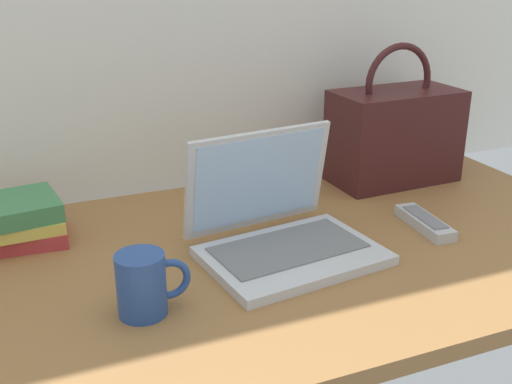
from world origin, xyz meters
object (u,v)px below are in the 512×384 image
remote_control_far (425,222)px  handbag (394,134)px  book_stack (18,221)px  laptop (280,228)px  coffee_mug (144,284)px

remote_control_far → handbag: handbag is taller
remote_control_far → book_stack: size_ratio=0.88×
book_stack → handbag: bearing=1.4°
remote_control_far → book_stack: book_stack is taller
laptop → book_stack: laptop is taller
coffee_mug → remote_control_far: (0.60, 0.10, -0.04)m
handbag → laptop: bearing=-149.0°
remote_control_far → handbag: bearing=69.5°
laptop → handbag: size_ratio=1.01×
coffee_mug → handbag: size_ratio=0.35×
coffee_mug → book_stack: bearing=115.7°
laptop → remote_control_far: 0.32m
coffee_mug → book_stack: (-0.16, 0.34, -0.01)m
laptop → book_stack: bearing=153.0°
handbag → book_stack: (-0.86, -0.02, -0.07)m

